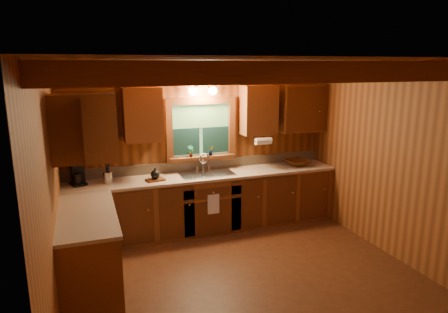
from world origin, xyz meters
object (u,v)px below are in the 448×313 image
at_px(sink, 207,177).
at_px(wicker_basket, 298,163).
at_px(cutting_board, 155,180).
at_px(coffee_maker, 77,173).

height_order(sink, wicker_basket, sink).
distance_m(sink, cutting_board, 0.81).
height_order(coffee_maker, cutting_board, coffee_maker).
distance_m(cutting_board, wicker_basket, 2.41).
relative_size(cutting_board, wicker_basket, 0.63).
bearing_deg(wicker_basket, cutting_board, -178.02).
bearing_deg(sink, coffee_maker, 177.50).
height_order(coffee_maker, wicker_basket, coffee_maker).
bearing_deg(coffee_maker, sink, -24.03).
height_order(sink, cutting_board, sink).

